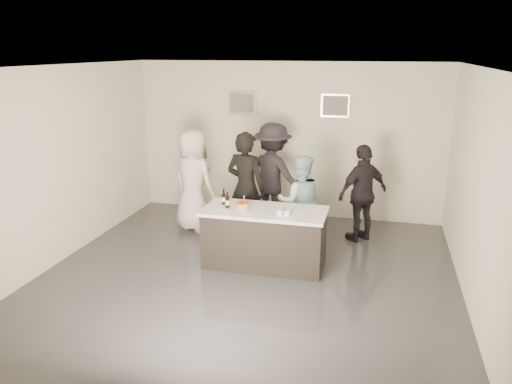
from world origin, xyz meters
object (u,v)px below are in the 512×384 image
bar_counter (265,238)px  beer_bottle_a (224,196)px  cake (243,206)px  person_guest_left (193,181)px  person_guest_back (273,175)px  person_guest_right (363,193)px  person_main_black (246,188)px  beer_bottle_b (227,200)px  person_main_blue (300,202)px

bar_counter → beer_bottle_a: 0.89m
cake → beer_bottle_a: 0.38m
person_guest_left → person_guest_back: 1.46m
bar_counter → person_guest_back: bearing=98.8°
person_guest_right → person_guest_back: (-1.67, 0.37, 0.12)m
cake → person_main_black: bearing=102.8°
bar_counter → person_guest_back: person_guest_back is taller
beer_bottle_a → person_guest_right: bearing=33.4°
beer_bottle_b → person_guest_back: 1.89m
person_main_black → person_guest_left: bearing=-5.0°
bar_counter → person_guest_right: size_ratio=1.10×
beer_bottle_b → bar_counter: bearing=5.0°
person_guest_back → bar_counter: bearing=118.7°
beer_bottle_b → person_guest_back: bearing=81.2°
beer_bottle_a → person_main_blue: 1.34m
beer_bottle_b → person_guest_left: person_guest_left is taller
beer_bottle_b → cake: bearing=5.2°
person_main_black → person_guest_left: person_main_black is taller
beer_bottle_b → person_guest_back: (0.29, 1.87, -0.06)m
bar_counter → person_main_blue: person_main_blue is taller
person_guest_back → beer_bottle_b: bearing=101.2°
beer_bottle_a → person_guest_left: 1.49m
bar_counter → beer_bottle_a: (-0.67, 0.09, 0.58)m
person_guest_right → bar_counter: bearing=3.6°
person_main_blue → person_guest_right: bearing=-161.2°
cake → person_main_blue: 1.16m
cake → person_guest_back: 1.85m
person_main_blue → person_guest_left: bearing=-23.4°
person_guest_back → beer_bottle_a: bearing=97.2°
person_guest_back → cake: bearing=108.4°
person_main_black → cake: bearing=116.9°
beer_bottle_b → person_main_black: 0.92m
cake → person_guest_back: bearing=88.5°
person_main_black → beer_bottle_a: bearing=93.9°
person_main_blue → person_guest_back: 1.20m
beer_bottle_a → person_main_black: (0.14, 0.78, -0.07)m
beer_bottle_b → person_guest_right: (1.95, 1.50, -0.18)m
beer_bottle_b → person_main_black: person_main_black is taller
cake → person_guest_left: (-1.29, 1.27, -0.01)m
person_main_blue → person_guest_left: person_guest_left is taller
person_main_black → beer_bottle_b: bearing=101.8°
person_main_blue → person_guest_right: person_guest_right is taller
cake → beer_bottle_a: (-0.34, 0.12, 0.09)m
person_main_blue → person_guest_back: person_guest_back is taller
person_guest_back → person_guest_left: bearing=43.3°
person_guest_back → person_guest_right: bearing=-172.8°
beer_bottle_a → person_main_black: size_ratio=0.14×
person_guest_right → person_guest_back: person_guest_back is taller
beer_bottle_a → beer_bottle_b: 0.18m
beer_bottle_b → person_guest_back: size_ratio=0.13×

